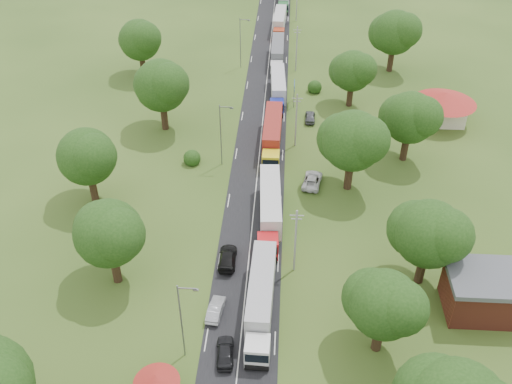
# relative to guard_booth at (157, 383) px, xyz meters

# --- Properties ---
(ground) EXTENTS (260.00, 260.00, 0.00)m
(ground) POSITION_rel_guard_booth_xyz_m (7.20, 25.00, -2.16)
(ground) COLOR #2D4818
(ground) RESTS_ON ground
(road) EXTENTS (8.00, 200.00, 0.04)m
(road) POSITION_rel_guard_booth_xyz_m (7.20, 45.00, -2.16)
(road) COLOR black
(road) RESTS_ON ground
(guard_booth) EXTENTS (4.40, 4.40, 3.45)m
(guard_booth) POSITION_rel_guard_booth_xyz_m (0.00, 0.00, 0.00)
(guard_booth) COLOR beige
(guard_booth) RESTS_ON ground
(info_sign) EXTENTS (0.12, 3.10, 4.10)m
(info_sign) POSITION_rel_guard_booth_xyz_m (12.40, 60.00, 0.84)
(info_sign) COLOR slate
(info_sign) RESTS_ON ground
(pole_1) EXTENTS (1.60, 0.24, 9.00)m
(pole_1) POSITION_rel_guard_booth_xyz_m (12.70, 18.00, 2.52)
(pole_1) COLOR gray
(pole_1) RESTS_ON ground
(pole_2) EXTENTS (1.60, 0.24, 9.00)m
(pole_2) POSITION_rel_guard_booth_xyz_m (12.70, 46.00, 2.52)
(pole_2) COLOR gray
(pole_2) RESTS_ON ground
(pole_3) EXTENTS (1.60, 0.24, 9.00)m
(pole_3) POSITION_rel_guard_booth_xyz_m (12.70, 74.00, 2.52)
(pole_3) COLOR gray
(pole_3) RESTS_ON ground
(pole_4) EXTENTS (1.60, 0.24, 9.00)m
(pole_4) POSITION_rel_guard_booth_xyz_m (12.70, 102.00, 2.52)
(pole_4) COLOR gray
(pole_4) RESTS_ON ground
(lamp_0) EXTENTS (2.03, 0.22, 10.00)m
(lamp_0) POSITION_rel_guard_booth_xyz_m (1.85, 5.00, 3.39)
(lamp_0) COLOR slate
(lamp_0) RESTS_ON ground
(lamp_1) EXTENTS (2.03, 0.22, 10.00)m
(lamp_1) POSITION_rel_guard_booth_xyz_m (1.85, 40.00, 3.39)
(lamp_1) COLOR slate
(lamp_1) RESTS_ON ground
(lamp_2) EXTENTS (2.03, 0.22, 10.00)m
(lamp_2) POSITION_rel_guard_booth_xyz_m (1.85, 75.00, 3.39)
(lamp_2) COLOR slate
(lamp_2) RESTS_ON ground
(tree_2) EXTENTS (8.00, 8.00, 10.10)m
(tree_2) POSITION_rel_guard_booth_xyz_m (21.19, 7.14, 4.43)
(tree_2) COLOR #382616
(tree_2) RESTS_ON ground
(tree_3) EXTENTS (8.80, 8.80, 11.07)m
(tree_3) POSITION_rel_guard_booth_xyz_m (27.19, 17.16, 5.06)
(tree_3) COLOR #382616
(tree_3) RESTS_ON ground
(tree_4) EXTENTS (9.60, 9.60, 12.05)m
(tree_4) POSITION_rel_guard_booth_xyz_m (20.19, 35.17, 5.69)
(tree_4) COLOR #382616
(tree_4) RESTS_ON ground
(tree_5) EXTENTS (8.80, 8.80, 11.07)m
(tree_5) POSITION_rel_guard_booth_xyz_m (29.19, 43.16, 5.06)
(tree_5) COLOR #382616
(tree_5) RESTS_ON ground
(tree_6) EXTENTS (8.00, 8.00, 10.10)m
(tree_6) POSITION_rel_guard_booth_xyz_m (22.19, 60.14, 4.43)
(tree_6) COLOR #382616
(tree_6) RESTS_ON ground
(tree_7) EXTENTS (9.60, 9.60, 12.05)m
(tree_7) POSITION_rel_guard_booth_xyz_m (31.19, 75.17, 5.69)
(tree_7) COLOR #382616
(tree_7) RESTS_ON ground
(tree_10) EXTENTS (8.80, 8.80, 11.07)m
(tree_10) POSITION_rel_guard_booth_xyz_m (-7.81, 15.16, 5.06)
(tree_10) COLOR #382616
(tree_10) RESTS_ON ground
(tree_11) EXTENTS (8.80, 8.80, 11.07)m
(tree_11) POSITION_rel_guard_booth_xyz_m (-14.81, 30.16, 5.06)
(tree_11) COLOR #382616
(tree_11) RESTS_ON ground
(tree_12) EXTENTS (9.60, 9.60, 12.05)m
(tree_12) POSITION_rel_guard_booth_xyz_m (-8.81, 50.17, 5.69)
(tree_12) COLOR #382616
(tree_12) RESTS_ON ground
(tree_13) EXTENTS (8.80, 8.80, 11.07)m
(tree_13) POSITION_rel_guard_booth_xyz_m (-16.81, 70.16, 5.06)
(tree_13) COLOR #382616
(tree_13) RESTS_ON ground
(house_brick) EXTENTS (8.60, 6.60, 5.20)m
(house_brick) POSITION_rel_guard_booth_xyz_m (33.20, 13.00, 0.48)
(house_brick) COLOR maroon
(house_brick) RESTS_ON ground
(house_cream) EXTENTS (10.08, 10.08, 5.80)m
(house_cream) POSITION_rel_guard_booth_xyz_m (37.20, 55.00, 1.48)
(house_cream) COLOR beige
(house_cream) RESTS_ON ground
(truck_0) EXTENTS (2.86, 15.02, 4.16)m
(truck_0) POSITION_rel_guard_booth_xyz_m (9.10, 11.12, 0.04)
(truck_0) COLOR silver
(truck_0) RESTS_ON ground
(truck_1) EXTENTS (3.32, 15.39, 4.25)m
(truck_1) POSITION_rel_guard_booth_xyz_m (9.46, 26.73, 0.09)
(truck_1) COLOR red
(truck_1) RESTS_ON ground
(truck_2) EXTENTS (2.77, 15.21, 4.21)m
(truck_2) POSITION_rel_guard_booth_xyz_m (9.09, 45.47, 0.07)
(truck_2) COLOR yellow
(truck_2) RESTS_ON ground
(truck_3) EXTENTS (3.05, 14.21, 3.92)m
(truck_3) POSITION_rel_guard_booth_xyz_m (9.49, 61.87, -0.08)
(truck_3) COLOR navy
(truck_3) RESTS_ON ground
(truck_4) EXTENTS (2.44, 13.99, 3.88)m
(truck_4) POSITION_rel_guard_booth_xyz_m (8.95, 77.65, -0.11)
(truck_4) COLOR silver
(truck_4) RESTS_ON ground
(truck_5) EXTENTS (2.88, 14.07, 3.89)m
(truck_5) POSITION_rel_guard_booth_xyz_m (8.91, 95.17, -0.10)
(truck_5) COLOR #AA341A
(truck_5) RESTS_ON ground
(car_lane_front) EXTENTS (2.10, 4.45, 1.47)m
(car_lane_front) POSITION_rel_guard_booth_xyz_m (5.82, 5.00, -1.43)
(car_lane_front) COLOR black
(car_lane_front) RESTS_ON ground
(car_lane_mid) EXTENTS (1.90, 4.23, 1.35)m
(car_lane_mid) POSITION_rel_guard_booth_xyz_m (4.20, 10.66, -1.49)
(car_lane_mid) COLOR #9FA1A7
(car_lane_mid) RESTS_ON ground
(car_lane_rear) EXTENTS (2.12, 5.12, 1.48)m
(car_lane_rear) POSITION_rel_guard_booth_xyz_m (4.70, 18.79, -1.42)
(car_lane_rear) COLOR black
(car_lane_rear) RESTS_ON ground
(car_verge_near) EXTENTS (3.35, 5.62, 1.46)m
(car_verge_near) POSITION_rel_guard_booth_xyz_m (15.20, 35.59, -1.43)
(car_verge_near) COLOR silver
(car_verge_near) RESTS_ON ground
(car_verge_far) EXTENTS (1.79, 4.23, 1.43)m
(car_verge_far) POSITION_rel_guard_booth_xyz_m (15.20, 54.16, -1.45)
(car_verge_far) COLOR #4C4F53
(car_verge_far) RESTS_ON ground
(pedestrian_booth) EXTENTS (0.76, 0.94, 1.81)m
(pedestrian_booth) POSITION_rel_guard_booth_xyz_m (0.71, 1.86, -1.26)
(pedestrian_booth) COLOR gray
(pedestrian_booth) RESTS_ON ground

